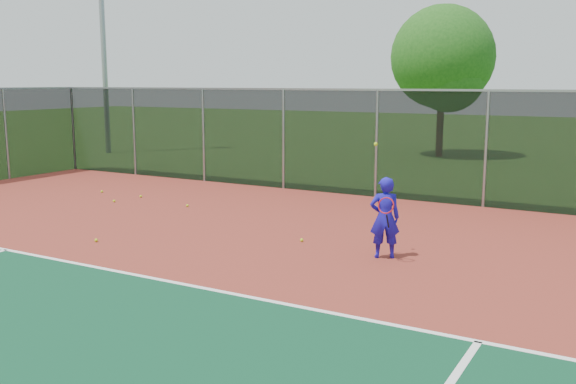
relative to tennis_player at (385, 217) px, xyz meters
The scene contains 10 objects.
court_apron 4.21m from the tennis_player, 83.56° to the right, with size 30.00×20.00×0.02m, color maroon.
fence_back 5.96m from the tennis_player, 85.49° to the left, with size 30.00×0.06×3.03m.
tennis_player is the anchor object (origin of this frame).
practice_ball_1 8.64m from the tennis_player, 163.01° to the left, with size 0.07×0.07×0.07m, color #B9DB19.
practice_ball_3 10.14m from the tennis_player, 165.36° to the left, with size 0.07×0.07×0.07m, color #B9DB19.
practice_ball_4 2.04m from the tennis_player, behind, with size 0.07×0.07×0.07m, color #B9DB19.
practice_ball_5 8.55m from the tennis_player, 169.06° to the left, with size 0.07×0.07×0.07m, color #B9DB19.
practice_ball_6 5.84m from the tennis_player, 162.10° to the right, with size 0.07×0.07×0.07m, color #B9DB19.
practice_ball_7 6.61m from the tennis_player, 161.56° to the left, with size 0.07×0.07×0.07m, color #B9DB19.
tree_back_left 17.49m from the tennis_player, 102.93° to the left, with size 4.43×4.43×6.51m.
Camera 1 is at (3.66, -4.76, 3.23)m, focal length 40.00 mm.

